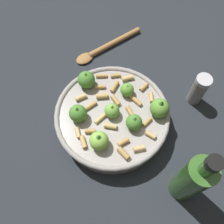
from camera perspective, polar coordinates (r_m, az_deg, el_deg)
name	(u,v)px	position (r m, az deg, el deg)	size (l,w,h in m)	color
ground_plane	(112,123)	(0.65, 0.00, -2.58)	(2.40, 2.40, 0.00)	#23282D
cooking_pan	(112,117)	(0.61, 0.04, -1.15)	(0.27, 0.27, 0.11)	#9E9993
pepper_shaker	(199,90)	(0.67, 18.91, 4.78)	(0.04, 0.04, 0.10)	gray
olive_oil_bottle	(192,180)	(0.53, 17.51, -14.35)	(0.06, 0.06, 0.22)	#336023
wooden_spoon	(105,47)	(0.77, -1.57, 14.34)	(0.22, 0.10, 0.02)	#9E703D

